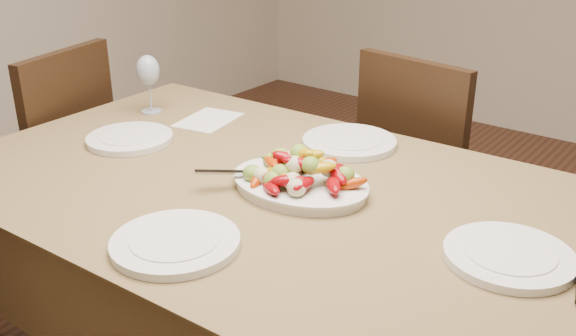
% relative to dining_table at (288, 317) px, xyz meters
% --- Properties ---
extents(dining_table, '(1.88, 1.11, 0.76)m').
position_rel_dining_table_xyz_m(dining_table, '(0.00, 0.00, 0.00)').
color(dining_table, brown).
rests_on(dining_table, ground).
extents(chair_far, '(0.48, 0.48, 0.95)m').
position_rel_dining_table_xyz_m(chair_far, '(0.01, 0.87, 0.10)').
color(chair_far, black).
rests_on(chair_far, ground).
extents(chair_left, '(0.51, 0.51, 0.95)m').
position_rel_dining_table_xyz_m(chair_left, '(-1.19, 0.03, 0.10)').
color(chair_left, black).
rests_on(chair_left, ground).
extents(serving_platter, '(0.36, 0.27, 0.02)m').
position_rel_dining_table_xyz_m(serving_platter, '(0.02, 0.02, 0.39)').
color(serving_platter, white).
rests_on(serving_platter, dining_table).
extents(roasted_vegetables, '(0.29, 0.20, 0.09)m').
position_rel_dining_table_xyz_m(roasted_vegetables, '(0.02, 0.02, 0.45)').
color(roasted_vegetables, maroon).
rests_on(roasted_vegetables, serving_platter).
extents(serving_spoon, '(0.25, 0.23, 0.03)m').
position_rel_dining_table_xyz_m(serving_spoon, '(-0.04, -0.02, 0.43)').
color(serving_spoon, '#9EA0A8').
rests_on(serving_spoon, serving_platter).
extents(plate_left, '(0.25, 0.25, 0.02)m').
position_rel_dining_table_xyz_m(plate_left, '(-0.57, -0.02, 0.39)').
color(plate_left, white).
rests_on(plate_left, dining_table).
extents(plate_right, '(0.26, 0.26, 0.02)m').
position_rel_dining_table_xyz_m(plate_right, '(0.55, 0.02, 0.39)').
color(plate_right, white).
rests_on(plate_right, dining_table).
extents(plate_far, '(0.27, 0.27, 0.02)m').
position_rel_dining_table_xyz_m(plate_far, '(-0.05, 0.35, 0.39)').
color(plate_far, white).
rests_on(plate_far, dining_table).
extents(plate_near, '(0.27, 0.27, 0.02)m').
position_rel_dining_table_xyz_m(plate_near, '(-0.02, -0.36, 0.39)').
color(plate_near, white).
rests_on(plate_near, dining_table).
extents(wine_glass, '(0.08, 0.08, 0.20)m').
position_rel_dining_table_xyz_m(wine_glass, '(-0.73, 0.20, 0.48)').
color(wine_glass, '#8C99A5').
rests_on(wine_glass, dining_table).
extents(menu_card, '(0.19, 0.24, 0.00)m').
position_rel_dining_table_xyz_m(menu_card, '(-0.52, 0.26, 0.38)').
color(menu_card, silver).
rests_on(menu_card, dining_table).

